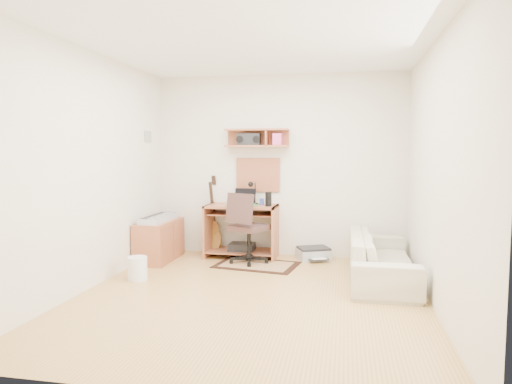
% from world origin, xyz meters
% --- Properties ---
extents(floor, '(3.60, 4.00, 0.01)m').
position_xyz_m(floor, '(0.00, 0.00, -0.01)').
color(floor, tan).
rests_on(floor, ground).
extents(ceiling, '(3.60, 4.00, 0.01)m').
position_xyz_m(ceiling, '(0.00, 0.00, 2.60)').
color(ceiling, white).
rests_on(ceiling, ground).
extents(back_wall, '(3.60, 0.01, 2.60)m').
position_xyz_m(back_wall, '(0.00, 2.00, 1.30)').
color(back_wall, silver).
rests_on(back_wall, ground).
extents(left_wall, '(0.01, 4.00, 2.60)m').
position_xyz_m(left_wall, '(-1.80, 0.00, 1.30)').
color(left_wall, silver).
rests_on(left_wall, ground).
extents(right_wall, '(0.01, 4.00, 2.60)m').
position_xyz_m(right_wall, '(1.80, 0.00, 1.30)').
color(right_wall, silver).
rests_on(right_wall, ground).
extents(wall_shelf, '(0.90, 0.25, 0.26)m').
position_xyz_m(wall_shelf, '(-0.30, 1.88, 1.70)').
color(wall_shelf, '#AC603C').
rests_on(wall_shelf, back_wall).
extents(cork_board, '(0.64, 0.03, 0.49)m').
position_xyz_m(cork_board, '(-0.30, 1.98, 1.17)').
color(cork_board, tan).
rests_on(cork_board, back_wall).
extents(wall_photo, '(0.02, 0.20, 0.15)m').
position_xyz_m(wall_photo, '(-1.79, 1.50, 1.72)').
color(wall_photo, '#4C8CBF').
rests_on(wall_photo, left_wall).
extents(desk, '(1.00, 0.55, 0.75)m').
position_xyz_m(desk, '(-0.49, 1.73, 0.38)').
color(desk, '#AC603C').
rests_on(desk, floor).
extents(laptop, '(0.34, 0.34, 0.24)m').
position_xyz_m(laptop, '(-0.47, 1.71, 0.87)').
color(laptop, silver).
rests_on(laptop, desk).
extents(speaker, '(0.09, 0.09, 0.20)m').
position_xyz_m(speaker, '(-0.10, 1.68, 0.85)').
color(speaker, black).
rests_on(speaker, desk).
extents(desk_lamp, '(0.11, 0.11, 0.32)m').
position_xyz_m(desk_lamp, '(-0.32, 1.87, 0.91)').
color(desk_lamp, black).
rests_on(desk_lamp, desk).
extents(pencil_cup, '(0.06, 0.06, 0.09)m').
position_xyz_m(pencil_cup, '(-0.22, 1.83, 0.79)').
color(pencil_cup, '#384DAA').
rests_on(pencil_cup, desk).
extents(boombox, '(0.32, 0.15, 0.17)m').
position_xyz_m(boombox, '(-0.41, 1.87, 1.68)').
color(boombox, black).
rests_on(boombox, wall_shelf).
extents(rug, '(1.15, 0.85, 0.01)m').
position_xyz_m(rug, '(-0.19, 1.30, 0.01)').
color(rug, tan).
rests_on(rug, floor).
extents(task_chair, '(0.65, 0.65, 0.97)m').
position_xyz_m(task_chair, '(-0.32, 1.40, 0.49)').
color(task_chair, '#3B2723').
rests_on(task_chair, floor).
extents(cabinet, '(0.40, 0.90, 0.55)m').
position_xyz_m(cabinet, '(-1.58, 1.34, 0.28)').
color(cabinet, '#AC603C').
rests_on(cabinet, floor).
extents(music_keyboard, '(0.26, 0.82, 0.07)m').
position_xyz_m(music_keyboard, '(-1.58, 1.34, 0.59)').
color(music_keyboard, '#B2B5BA').
rests_on(music_keyboard, cabinet).
extents(guitar, '(0.34, 0.26, 1.16)m').
position_xyz_m(guitar, '(-0.97, 1.86, 0.58)').
color(guitar, '#B37E37').
rests_on(guitar, floor).
extents(waste_basket, '(0.29, 0.29, 0.27)m').
position_xyz_m(waste_basket, '(-1.44, 0.35, 0.14)').
color(waste_basket, white).
rests_on(waste_basket, floor).
extents(printer, '(0.53, 0.48, 0.16)m').
position_xyz_m(printer, '(0.53, 1.78, 0.09)').
color(printer, '#A5A8AA').
rests_on(printer, floor).
extents(sofa, '(0.54, 1.84, 0.72)m').
position_xyz_m(sofa, '(1.38, 0.91, 0.36)').
color(sofa, '#C0B798').
rests_on(sofa, floor).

